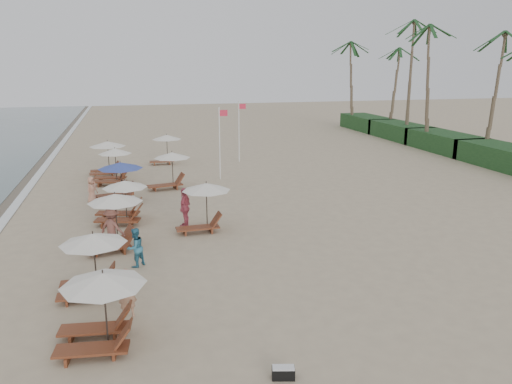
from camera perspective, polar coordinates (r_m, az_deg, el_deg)
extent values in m
plane|color=tan|center=(18.73, 2.44, -9.28)|extent=(160.00, 160.00, 0.00)
cube|color=white|center=(28.13, -26.52, -2.64)|extent=(0.50, 140.00, 0.02)
cube|color=#193D1C|center=(41.60, 26.44, 3.59)|extent=(3.20, 8.00, 1.60)
cube|color=#193D1C|center=(47.44, 20.60, 5.34)|extent=(3.20, 8.00, 1.60)
cube|color=#193D1C|center=(53.69, 16.06, 6.65)|extent=(3.20, 8.00, 1.60)
cube|color=#193D1C|center=(60.23, 12.47, 7.66)|extent=(3.20, 8.00, 1.60)
cylinder|color=brown|center=(44.39, 25.00, 9.70)|extent=(0.36, 0.36, 9.80)
cylinder|color=brown|center=(47.49, 19.35, 10.93)|extent=(0.36, 0.36, 10.60)
cylinder|color=brown|center=(52.35, 17.05, 11.80)|extent=(0.36, 0.36, 11.40)
cylinder|color=brown|center=(57.35, 15.03, 10.90)|extent=(0.36, 0.36, 9.00)
cylinder|color=brown|center=(61.13, 11.14, 11.68)|extent=(0.36, 0.36, 9.80)
cylinder|color=black|center=(14.52, -16.69, -12.79)|extent=(0.05, 0.05, 2.06)
cone|color=white|center=(14.13, -16.96, -9.42)|extent=(2.30, 2.30, 0.35)
cylinder|color=black|center=(17.65, -17.77, -7.90)|extent=(0.05, 0.05, 2.06)
cone|color=white|center=(17.33, -18.00, -5.05)|extent=(2.19, 2.19, 0.35)
cylinder|color=black|center=(21.52, -15.53, -3.36)|extent=(0.05, 0.05, 2.30)
cone|color=white|center=(21.23, -15.72, -0.66)|extent=(2.23, 2.23, 0.35)
cylinder|color=black|center=(25.19, -14.55, -1.09)|extent=(0.05, 0.05, 1.98)
cone|color=white|center=(24.97, -14.67, 0.88)|extent=(2.15, 2.15, 0.35)
cylinder|color=black|center=(28.89, -15.02, 1.02)|extent=(0.05, 0.05, 2.16)
cone|color=#34489C|center=(28.68, -15.15, 2.93)|extent=(2.45, 2.45, 0.35)
cylinder|color=black|center=(33.40, -15.60, 2.80)|extent=(0.05, 0.05, 2.21)
cone|color=white|center=(33.22, -15.72, 4.50)|extent=(2.10, 2.10, 0.35)
cylinder|color=black|center=(36.11, -16.38, 3.64)|extent=(0.05, 0.05, 2.28)
cone|color=white|center=(35.94, -16.50, 5.26)|extent=(2.46, 2.46, 0.35)
cylinder|color=black|center=(23.27, -5.61, -1.74)|extent=(0.05, 0.05, 2.15)
cone|color=white|center=(23.02, -5.66, 0.59)|extent=(2.24, 2.24, 0.35)
cylinder|color=black|center=(31.52, -9.44, 2.41)|extent=(0.05, 0.05, 2.15)
cone|color=white|center=(31.33, -9.51, 4.15)|extent=(2.24, 2.24, 0.35)
cylinder|color=black|center=(39.35, -10.04, 4.75)|extent=(0.05, 0.05, 2.15)
cone|color=white|center=(39.20, -10.10, 6.16)|extent=(2.24, 2.24, 0.35)
imported|color=#AD7A5E|center=(15.99, -14.37, -11.04)|extent=(0.60, 0.43, 1.54)
imported|color=teal|center=(19.65, -13.54, -6.14)|extent=(0.94, 0.92, 1.52)
imported|color=brown|center=(21.70, -15.98, -3.98)|extent=(1.31, 1.20, 1.77)
imported|color=#B8495D|center=(23.86, -8.06, -1.73)|extent=(0.91, 1.20, 1.90)
imported|color=tan|center=(29.15, -18.12, 0.24)|extent=(0.80, 0.87, 1.50)
cube|color=black|center=(13.12, 3.12, -19.83)|extent=(0.61, 0.41, 0.28)
cube|color=silver|center=(13.04, 3.13, -19.28)|extent=(0.59, 0.38, 0.04)
cylinder|color=silver|center=(33.33, -4.14, 5.51)|extent=(0.08, 0.08, 4.78)
cube|color=red|center=(33.13, -3.73, 8.93)|extent=(0.55, 0.02, 0.40)
cylinder|color=silver|center=(39.35, -1.94, 6.84)|extent=(0.08, 0.08, 4.70)
cube|color=red|center=(39.20, -1.56, 9.68)|extent=(0.55, 0.02, 0.40)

